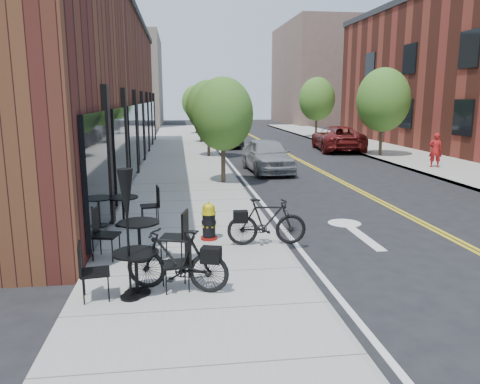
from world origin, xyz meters
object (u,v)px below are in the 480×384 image
parked_car_b (224,136)px  parked_car_a (267,155)px  patio_umbrella (127,207)px  pedestrian (435,150)px  bistro_set_a (136,267)px  bistro_set_b (123,207)px  fire_hydrant (209,222)px  parked_car_far (337,138)px  parked_car_c (220,131)px  bicycle_left (177,260)px  bicycle_right (267,222)px  bistro_set_c (139,235)px

parked_car_b → parked_car_a: bearing=-92.9°
patio_umbrella → parked_car_a: size_ratio=0.48×
pedestrian → bistro_set_a: bearing=69.3°
parked_car_b → bistro_set_b: bearing=-110.1°
fire_hydrant → parked_car_b: parked_car_b is taller
parked_car_far → parked_car_c: bearing=-46.1°
bicycle_left → bistro_set_a: (-0.64, -0.05, -0.06)m
patio_umbrella → parked_car_far: patio_umbrella is taller
bicycle_right → parked_car_far: bearing=-20.6°
parked_car_far → pedestrian: (1.76, -7.98, 0.14)m
bistro_set_a → bistro_set_c: bearing=83.4°
patio_umbrella → parked_car_far: bearing=63.0°
parked_car_b → pedestrian: pedestrian is taller
bistro_set_c → parked_car_c: size_ratio=0.41×
bistro_set_b → parked_car_b: size_ratio=0.40×
fire_hydrant → pedestrian: bearing=60.1°
fire_hydrant → bistro_set_a: 3.09m
bicycle_left → bicycle_right: bicycle_left is taller
parked_car_b → parked_car_c: parked_car_b is taller
fire_hydrant → bicycle_right: bicycle_right is taller
fire_hydrant → parked_car_b: bearing=101.9°
bicycle_right → parked_car_a: 10.69m
bicycle_left → pedestrian: 16.78m
bicycle_right → parked_car_c: size_ratio=0.37×
bistro_set_b → bistro_set_c: size_ratio=0.94×
bicycle_left → pedestrian: (11.46, 12.26, 0.25)m
parked_car_far → pedestrian: size_ratio=3.53×
bicycle_left → parked_car_far: parked_car_far is taller
parked_car_c → parked_car_a: bearing=-83.2°
bistro_set_a → parked_car_far: (10.34, 20.29, 0.17)m
patio_umbrella → pedestrian: bearing=45.6°
parked_car_a → pedestrian: bearing=-5.5°
bicycle_left → bistro_set_a: bicycle_left is taller
fire_hydrant → parked_car_a: parked_car_a is taller
bistro_set_c → parked_car_a: (4.62, 11.09, 0.12)m
bistro_set_a → patio_umbrella: (-0.09, -0.15, 1.01)m
bistro_set_c → pedestrian: size_ratio=1.22×
parked_car_a → parked_car_far: bearing=50.1°
bicycle_right → pedestrian: (9.58, 10.09, 0.26)m
fire_hydrant → parked_car_c: parked_car_c is taller
bistro_set_b → parked_car_b: 19.67m
bicycle_left → patio_umbrella: bearing=-56.1°
parked_car_far → bicycle_right: bearing=73.4°
parked_car_b → bistro_set_c: bearing=-107.1°
bistro_set_b → parked_car_c: parked_car_c is taller
bicycle_right → parked_car_b: size_ratio=0.38×
fire_hydrant → parked_car_far: parked_car_far is taller
bistro_set_b → pedestrian: pedestrian is taller
parked_car_a → bicycle_right: bearing=-103.3°
fire_hydrant → patio_umbrella: bearing=-97.3°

